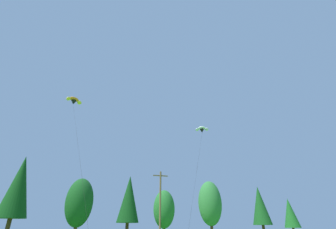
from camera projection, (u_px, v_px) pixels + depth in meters
treeline_tree_c at (19, 186)px, 38.96m from camera, size 4.53×4.53×13.31m
treeline_tree_d at (79, 202)px, 40.06m from camera, size 4.48×4.48×9.94m
treeline_tree_e at (129, 199)px, 45.68m from camera, size 4.13×4.13×11.48m
treeline_tree_f at (164, 209)px, 48.21m from camera, size 4.30×4.30×9.25m
treeline_tree_g at (210, 203)px, 50.35m from camera, size 4.87×4.87×11.36m
treeline_tree_h at (260, 205)px, 50.87m from camera, size 3.88×3.88×10.38m
treeline_tree_i at (290, 213)px, 53.99m from camera, size 3.43×3.43×8.31m
utility_pole at (160, 204)px, 33.23m from camera, size 2.20×0.26×9.62m
parafoil_kite_high_orange at (74, 101)px, 43.11m from camera, size 7.08×20.71×22.47m
parafoil_kite_mid_white at (202, 130)px, 40.53m from camera, size 8.47×11.54×16.64m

